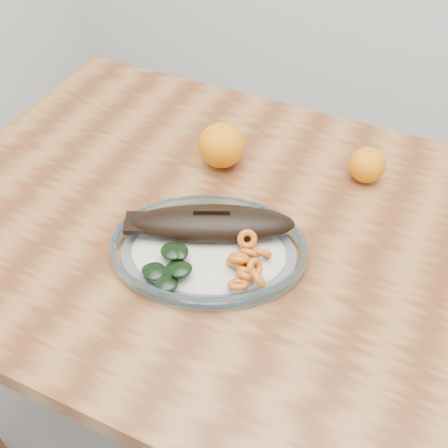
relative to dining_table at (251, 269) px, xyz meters
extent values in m
plane|color=slate|center=(0.00, 0.00, -0.65)|extent=(3.00, 3.00, 0.00)
cube|color=brown|center=(0.00, 0.00, 0.08)|extent=(1.20, 0.80, 0.04)
cylinder|color=brown|center=(-0.54, 0.34, -0.30)|extent=(0.06, 0.06, 0.71)
ellipsoid|color=white|center=(-0.04, -0.08, 0.10)|extent=(0.69, 0.59, 0.01)
torus|color=#99D0EC|center=(-0.04, -0.08, 0.11)|extent=(0.74, 0.74, 0.03)
ellipsoid|color=white|center=(-0.04, -0.08, 0.12)|extent=(0.61, 0.52, 0.02)
ellipsoid|color=black|center=(-0.06, -0.04, 0.15)|extent=(0.28, 0.19, 0.05)
ellipsoid|color=black|center=(-0.06, -0.04, 0.14)|extent=(0.24, 0.16, 0.02)
cube|color=black|center=(-0.16, -0.09, 0.15)|extent=(0.07, 0.06, 0.01)
cube|color=black|center=(-0.06, -0.04, 0.17)|extent=(0.06, 0.03, 0.02)
torus|color=#BB4C0D|center=(0.04, -0.11, 0.14)|extent=(0.05, 0.05, 0.03)
torus|color=#BB4C0D|center=(0.02, -0.07, 0.14)|extent=(0.04, 0.03, 0.04)
torus|color=#BB4C0D|center=(0.01, -0.10, 0.14)|extent=(0.04, 0.04, 0.03)
torus|color=#BB4C0D|center=(0.03, -0.10, 0.14)|extent=(0.05, 0.04, 0.03)
torus|color=#BB4C0D|center=(0.03, -0.14, 0.14)|extent=(0.04, 0.04, 0.03)
torus|color=#BB4C0D|center=(0.04, -0.06, 0.14)|extent=(0.04, 0.03, 0.04)
torus|color=#BB4C0D|center=(0.04, -0.10, 0.14)|extent=(0.03, 0.03, 0.04)
torus|color=#BB4C0D|center=(0.06, -0.12, 0.15)|extent=(0.04, 0.03, 0.04)
torus|color=#BB4C0D|center=(0.02, -0.10, 0.15)|extent=(0.05, 0.04, 0.03)
torus|color=#BB4C0D|center=(0.01, -0.06, 0.15)|extent=(0.05, 0.04, 0.04)
ellipsoid|color=black|center=(-0.06, -0.15, 0.14)|extent=(0.05, 0.05, 0.01)
ellipsoid|color=black|center=(-0.07, -0.15, 0.14)|extent=(0.04, 0.04, 0.01)
ellipsoid|color=black|center=(-0.10, -0.17, 0.14)|extent=(0.04, 0.03, 0.01)
ellipsoid|color=black|center=(-0.07, -0.18, 0.14)|extent=(0.05, 0.05, 0.01)
ellipsoid|color=black|center=(-0.07, -0.14, 0.14)|extent=(0.03, 0.04, 0.01)
ellipsoid|color=black|center=(-0.10, -0.17, 0.14)|extent=(0.05, 0.05, 0.01)
ellipsoid|color=black|center=(-0.06, -0.15, 0.15)|extent=(0.05, 0.05, 0.01)
ellipsoid|color=black|center=(-0.09, -0.13, 0.15)|extent=(0.05, 0.05, 0.01)
ellipsoid|color=black|center=(-0.08, -0.12, 0.15)|extent=(0.04, 0.04, 0.01)
sphere|color=orange|center=(-0.13, 0.15, 0.14)|extent=(0.09, 0.09, 0.09)
sphere|color=orange|center=(0.14, 0.22, 0.13)|extent=(0.07, 0.07, 0.07)
camera|label=1|loc=(0.24, -0.63, 0.79)|focal=45.00mm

